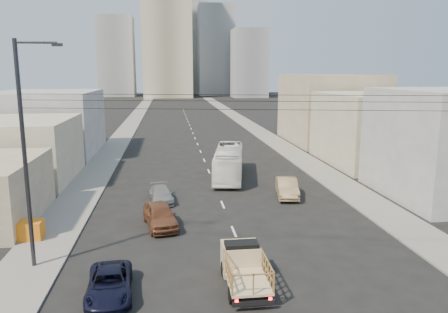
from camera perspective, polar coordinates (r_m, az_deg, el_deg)
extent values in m
plane|color=black|center=(22.13, 4.49, -17.01)|extent=(420.00, 420.00, 0.00)
cube|color=slate|center=(90.04, -12.10, 4.13)|extent=(3.50, 180.00, 0.12)
cube|color=slate|center=(91.10, 2.83, 4.43)|extent=(3.50, 180.00, 0.12)
cube|color=silver|center=(23.87, 3.49, -14.78)|extent=(0.15, 2.00, 0.01)
cube|color=silver|center=(29.31, 1.29, -9.74)|extent=(0.15, 2.00, 0.01)
cube|color=silver|center=(34.94, -0.18, -6.30)|extent=(0.15, 2.00, 0.01)
cube|color=silver|center=(40.67, -1.22, -3.81)|extent=(0.15, 2.00, 0.01)
cube|color=silver|center=(46.47, -2.00, -1.94)|extent=(0.15, 2.00, 0.01)
cube|color=silver|center=(52.32, -2.60, -0.49)|extent=(0.15, 2.00, 0.01)
cube|color=silver|center=(58.19, -3.09, 0.67)|extent=(0.15, 2.00, 0.01)
cube|color=silver|center=(64.09, -3.48, 1.62)|extent=(0.15, 2.00, 0.01)
cube|color=silver|center=(70.01, -3.81, 2.41)|extent=(0.15, 2.00, 0.01)
cube|color=silver|center=(75.94, -4.09, 3.07)|extent=(0.15, 2.00, 0.01)
cube|color=silver|center=(81.88, -4.32, 3.64)|extent=(0.15, 2.00, 0.01)
cube|color=silver|center=(87.83, -4.53, 4.13)|extent=(0.15, 2.00, 0.01)
cube|color=silver|center=(93.78, -4.71, 4.56)|extent=(0.15, 2.00, 0.01)
cube|color=silver|center=(99.74, -4.87, 4.94)|extent=(0.15, 2.00, 0.01)
cube|color=silver|center=(105.71, -5.01, 5.28)|extent=(0.15, 2.00, 0.01)
cube|color=silver|center=(111.67, -5.13, 5.58)|extent=(0.15, 2.00, 0.01)
cube|color=silver|center=(117.65, -5.25, 5.84)|extent=(0.15, 2.00, 0.01)
cube|color=silver|center=(123.62, -5.35, 6.09)|extent=(0.15, 2.00, 0.01)
cube|color=#C8B086|center=(21.43, 3.07, -15.86)|extent=(1.90, 3.00, 0.12)
cube|color=#C8B086|center=(23.10, 2.17, -13.10)|extent=(1.90, 1.60, 1.50)
cube|color=black|center=(22.64, 2.28, -11.97)|extent=(1.70, 0.90, 0.70)
cube|color=#2D2D33|center=(20.23, 3.88, -18.57)|extent=(1.90, 0.12, 0.22)
cube|color=#FF0C0C|center=(20.04, 1.67, -18.37)|extent=(0.15, 0.05, 0.12)
cube|color=#FF0C0C|center=(20.30, 6.07, -18.02)|extent=(0.15, 0.05, 0.12)
cylinder|color=black|center=(23.32, -0.01, -14.40)|extent=(0.25, 0.76, 0.76)
cylinder|color=black|center=(23.57, 4.22, -14.13)|extent=(0.25, 0.76, 0.76)
cylinder|color=black|center=(20.84, 1.00, -17.66)|extent=(0.25, 0.76, 0.76)
cylinder|color=black|center=(21.13, 5.79, -17.30)|extent=(0.25, 0.76, 0.76)
imported|color=black|center=(21.94, -14.73, -15.80)|extent=(2.36, 4.58, 1.24)
imported|color=white|center=(43.51, 0.62, -0.75)|extent=(4.47, 11.35, 3.08)
imported|color=brown|center=(30.23, -8.34, -7.60)|extent=(2.77, 5.00, 1.61)
imported|color=#8E7553|center=(37.34, 8.23, -4.04)|extent=(2.38, 4.93, 1.56)
imported|color=gray|center=(35.95, -8.19, -4.91)|extent=(2.20, 4.37, 1.22)
cylinder|color=#2D2D33|center=(24.66, -24.57, -0.24)|extent=(0.22, 0.22, 12.00)
cylinder|color=#2D2D33|center=(24.03, -23.36, 13.51)|extent=(2.00, 0.12, 0.12)
cube|color=#2D2D33|center=(23.78, -20.96, 13.48)|extent=(0.50, 0.25, 0.15)
cylinder|color=black|center=(21.05, 4.04, 8.03)|extent=(23.01, 5.02, 0.02)
cylinder|color=black|center=(21.07, 4.03, 7.22)|extent=(23.01, 5.02, 0.02)
cylinder|color=black|center=(21.09, 4.01, 6.13)|extent=(23.01, 5.02, 0.02)
cube|color=orange|center=(30.29, -24.21, -9.44)|extent=(1.80, 1.20, 0.38)
cube|color=orange|center=(30.17, -24.26, -8.76)|extent=(1.80, 1.20, 0.38)
cube|color=orange|center=(30.05, -24.32, -8.07)|extent=(1.80, 1.20, 0.38)
cube|color=#AAA289|center=(53.08, 19.25, 3.45)|extent=(11.00, 14.00, 8.00)
cube|color=gray|center=(67.77, 13.69, 6.10)|extent=(12.00, 16.00, 10.00)
cube|color=#AAA289|center=(46.21, -25.95, 0.66)|extent=(11.00, 12.00, 6.00)
cube|color=gray|center=(60.46, -22.02, 4.11)|extent=(12.00, 16.00, 8.00)
cube|color=gray|center=(190.14, -7.50, 16.78)|extent=(20.00, 20.00, 60.00)
cube|color=gray|center=(205.54, -1.09, 13.62)|extent=(16.00, 16.00, 40.00)
cube|color=gray|center=(200.43, -13.85, 12.53)|extent=(15.00, 15.00, 34.00)
cube|color=gray|center=(219.66, -4.74, 13.94)|extent=(18.00, 18.00, 44.00)
cube|color=gray|center=(187.28, 3.32, 12.03)|extent=(14.00, 14.00, 28.00)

